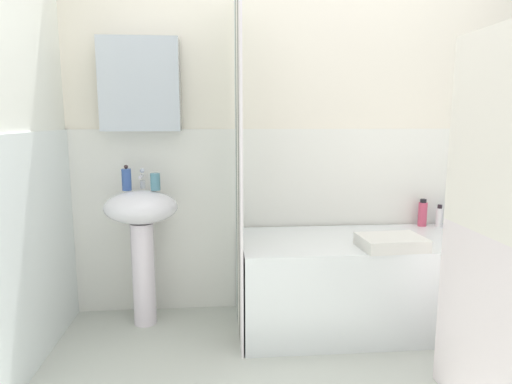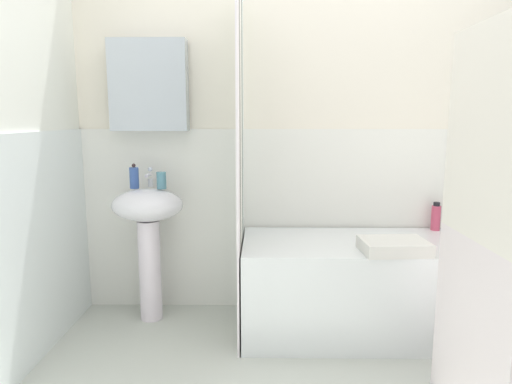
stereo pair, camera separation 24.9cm
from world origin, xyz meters
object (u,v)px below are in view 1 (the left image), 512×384
(lotion_bottle, at_px, (456,213))
(sink, at_px, (142,227))
(toothbrush_cup, at_px, (155,182))
(bathtub, at_px, (368,282))
(towel_folded, at_px, (391,242))
(conditioner_bottle, at_px, (439,217))
(soap_dispenser, at_px, (127,179))
(shampoo_bottle, at_px, (423,213))

(lotion_bottle, bearing_deg, sink, -177.05)
(toothbrush_cup, xyz_separation_m, bathtub, (1.28, -0.16, -0.61))
(toothbrush_cup, xyz_separation_m, towel_folded, (1.33, -0.37, -0.30))
(lotion_bottle, relative_size, towel_folded, 0.54)
(towel_folded, bearing_deg, conditioner_bottle, 42.23)
(soap_dispenser, xyz_separation_m, lotion_bottle, (2.13, 0.08, -0.27))
(bathtub, xyz_separation_m, conditioner_bottle, (0.56, 0.25, 0.35))
(lotion_bottle, bearing_deg, toothbrush_cup, -177.22)
(soap_dispenser, relative_size, towel_folded, 0.45)
(soap_dispenser, distance_m, towel_folded, 1.58)
(soap_dispenser, bearing_deg, lotion_bottle, 2.23)
(lotion_bottle, xyz_separation_m, shampoo_bottle, (-0.22, 0.03, -0.00))
(sink, xyz_separation_m, conditioner_bottle, (1.93, 0.10, 0.01))
(shampoo_bottle, bearing_deg, conditioner_bottle, -17.11)
(toothbrush_cup, distance_m, conditioner_bottle, 1.86)
(soap_dispenser, relative_size, bathtub, 0.10)
(soap_dispenser, bearing_deg, bathtub, -6.57)
(towel_folded, bearing_deg, shampoo_bottle, 50.40)
(sink, relative_size, towel_folded, 2.42)
(sink, relative_size, toothbrush_cup, 8.08)
(soap_dispenser, relative_size, shampoo_bottle, 0.85)
(shampoo_bottle, xyz_separation_m, towel_folded, (-0.41, -0.49, -0.05))
(bathtub, distance_m, lotion_bottle, 0.81)
(conditioner_bottle, height_order, towel_folded, conditioner_bottle)
(sink, relative_size, lotion_bottle, 4.48)
(sink, height_order, bathtub, sink)
(shampoo_bottle, bearing_deg, lotion_bottle, -7.18)
(toothbrush_cup, bearing_deg, lotion_bottle, 2.78)
(toothbrush_cup, height_order, conditioner_bottle, toothbrush_cup)
(sink, xyz_separation_m, lotion_bottle, (2.05, 0.11, 0.03))
(conditioner_bottle, relative_size, shampoo_bottle, 0.81)
(lotion_bottle, distance_m, shampoo_bottle, 0.22)
(soap_dispenser, relative_size, lotion_bottle, 0.83)
(soap_dispenser, distance_m, conditioner_bottle, 2.03)
(sink, height_order, toothbrush_cup, toothbrush_cup)
(bathtub, xyz_separation_m, shampoo_bottle, (0.45, 0.28, 0.36))
(toothbrush_cup, height_order, bathtub, toothbrush_cup)
(lotion_bottle, distance_m, conditioner_bottle, 0.12)
(toothbrush_cup, relative_size, towel_folded, 0.30)
(conditioner_bottle, bearing_deg, shampoo_bottle, 162.89)
(sink, relative_size, shampoo_bottle, 4.59)
(lotion_bottle, relative_size, shampoo_bottle, 1.02)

